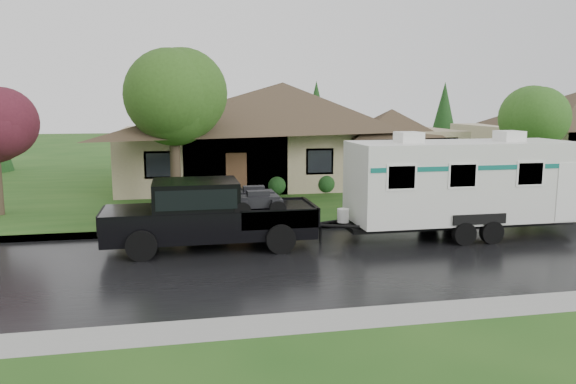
{
  "coord_description": "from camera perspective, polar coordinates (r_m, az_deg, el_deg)",
  "views": [
    {
      "loc": [
        -4.09,
        -17.74,
        4.68
      ],
      "look_at": [
        -0.11,
        2.0,
        1.43
      ],
      "focal_mm": 35.0,
      "sensor_mm": 36.0,
      "label": 1
    }
  ],
  "objects": [
    {
      "name": "travel_trailer",
      "position": [
        20.44,
        17.14,
        1.09
      ],
      "size": [
        8.18,
        2.87,
        3.67
      ],
      "color": "silver",
      "rests_on": "ground"
    },
    {
      "name": "pickup_truck",
      "position": [
        18.14,
        -8.33,
        -2.03
      ],
      "size": [
        6.63,
        2.52,
        2.21
      ],
      "color": "black",
      "rests_on": "ground"
    },
    {
      "name": "road",
      "position": [
        16.92,
        3.08,
        -6.87
      ],
      "size": [
        140.0,
        8.0,
        0.01
      ],
      "primitive_type": "cube",
      "color": "black",
      "rests_on": "ground"
    },
    {
      "name": "ground",
      "position": [
        18.8,
        1.55,
        -5.24
      ],
      "size": [
        140.0,
        140.0,
        0.0
      ],
      "primitive_type": "plane",
      "color": "#214B17",
      "rests_on": "ground"
    },
    {
      "name": "shrub_row",
      "position": [
        28.01,
        1.29,
        0.91
      ],
      "size": [
        13.6,
        1.0,
        1.0
      ],
      "color": "#143814",
      "rests_on": "lawn"
    },
    {
      "name": "house_main",
      "position": [
        32.23,
        0.04,
        7.25
      ],
      "size": [
        19.44,
        10.8,
        6.9
      ],
      "color": "tan",
      "rests_on": "lawn"
    },
    {
      "name": "tree_right_green",
      "position": [
        30.74,
        23.46,
        6.97
      ],
      "size": [
        3.26,
        3.26,
        5.4
      ],
      "color": "#382B1E",
      "rests_on": "lawn"
    },
    {
      "name": "curb",
      "position": [
        20.92,
        0.17,
        -3.54
      ],
      "size": [
        140.0,
        0.5,
        0.15
      ],
      "primitive_type": "cube",
      "color": "gray",
      "rests_on": "ground"
    },
    {
      "name": "lawn",
      "position": [
        33.31,
        -4.23,
        1.21
      ],
      "size": [
        140.0,
        26.0,
        0.15
      ],
      "primitive_type": "cube",
      "color": "#214B17",
      "rests_on": "ground"
    },
    {
      "name": "tree_left_green",
      "position": [
        24.13,
        -11.57,
        9.28
      ],
      "size": [
        4.05,
        4.05,
        6.7
      ],
      "color": "#382B1E",
      "rests_on": "lawn"
    }
  ]
}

